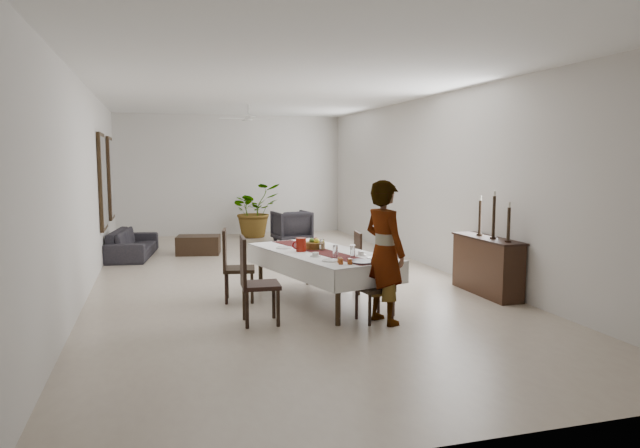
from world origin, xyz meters
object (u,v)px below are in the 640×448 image
at_px(sideboard_body, 487,267).
at_px(sofa, 133,243).
at_px(red_pitcher, 301,245).
at_px(woman, 384,252).
at_px(dining_table_top, 321,254).

bearing_deg(sideboard_body, sofa, 136.93).
bearing_deg(sofa, sideboard_body, -124.75).
bearing_deg(red_pitcher, sofa, 117.88).
relative_size(woman, sofa, 0.91).
distance_m(dining_table_top, sofa, 5.44).
distance_m(dining_table_top, sideboard_body, 2.57).
height_order(red_pitcher, sofa, red_pitcher).
bearing_deg(dining_table_top, red_pitcher, 149.04).
height_order(dining_table_top, woman, woman).
relative_size(dining_table_top, woman, 1.30).
relative_size(dining_table_top, sideboard_body, 1.66).
distance_m(woman, sideboard_body, 2.34).
height_order(woman, sideboard_body, woman).
bearing_deg(woman, dining_table_top, 3.09).
bearing_deg(woman, sideboard_body, -83.07).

